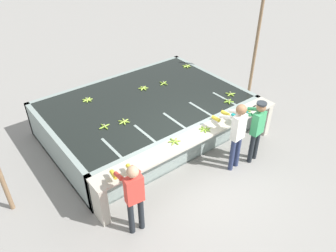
% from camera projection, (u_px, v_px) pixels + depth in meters
% --- Properties ---
extents(ground_plane, '(80.00, 80.00, 0.00)m').
position_uv_depth(ground_plane, '(200.00, 173.00, 7.42)').
color(ground_plane, gray).
rests_on(ground_plane, ground).
extents(wash_tank, '(4.95, 3.44, 0.93)m').
position_uv_depth(wash_tank, '(145.00, 116.00, 8.56)').
color(wash_tank, gray).
rests_on(wash_tank, ground).
extents(work_ledge, '(4.95, 0.45, 0.93)m').
position_uv_depth(work_ledge, '(195.00, 145.00, 7.19)').
color(work_ledge, '#B7B2A3').
rests_on(work_ledge, ground).
extents(worker_0, '(0.46, 0.73, 1.55)m').
position_uv_depth(worker_0, '(134.00, 193.00, 5.66)').
color(worker_0, '#1E2328').
rests_on(worker_0, ground).
extents(worker_1, '(0.44, 0.73, 1.68)m').
position_uv_depth(worker_1, '(237.00, 131.00, 7.05)').
color(worker_1, navy).
rests_on(worker_1, ground).
extents(worker_2, '(0.46, 0.73, 1.57)m').
position_uv_depth(worker_2, '(256.00, 126.00, 7.30)').
color(worker_2, '#1E2328').
rests_on(worker_2, ground).
extents(banana_bunch_floating_0, '(0.26, 0.28, 0.08)m').
position_uv_depth(banana_bunch_floating_0, '(143.00, 88.00, 8.79)').
color(banana_bunch_floating_0, '#9EC642').
rests_on(banana_bunch_floating_0, wash_tank).
extents(banana_bunch_floating_1, '(0.28, 0.26, 0.08)m').
position_uv_depth(banana_bunch_floating_1, '(229.00, 101.00, 8.21)').
color(banana_bunch_floating_1, '#7FAD33').
rests_on(banana_bunch_floating_1, wash_tank).
extents(banana_bunch_floating_2, '(0.28, 0.28, 0.08)m').
position_uv_depth(banana_bunch_floating_2, '(104.00, 126.00, 7.29)').
color(banana_bunch_floating_2, '#8CB738').
rests_on(banana_bunch_floating_2, wash_tank).
extents(banana_bunch_floating_3, '(0.28, 0.28, 0.08)m').
position_uv_depth(banana_bunch_floating_3, '(87.00, 100.00, 8.27)').
color(banana_bunch_floating_3, '#9EC642').
rests_on(banana_bunch_floating_3, wash_tank).
extents(banana_bunch_floating_4, '(0.28, 0.27, 0.08)m').
position_uv_depth(banana_bunch_floating_4, '(187.00, 66.00, 9.97)').
color(banana_bunch_floating_4, '#9EC642').
rests_on(banana_bunch_floating_4, wash_tank).
extents(banana_bunch_floating_5, '(0.28, 0.28, 0.08)m').
position_uv_depth(banana_bunch_floating_5, '(163.00, 83.00, 9.02)').
color(banana_bunch_floating_5, '#8CB738').
rests_on(banana_bunch_floating_5, wash_tank).
extents(banana_bunch_floating_6, '(0.28, 0.27, 0.08)m').
position_uv_depth(banana_bunch_floating_6, '(230.00, 94.00, 8.52)').
color(banana_bunch_floating_6, '#93BC3D').
rests_on(banana_bunch_floating_6, wash_tank).
extents(banana_bunch_floating_7, '(0.28, 0.28, 0.08)m').
position_uv_depth(banana_bunch_floating_7, '(124.00, 122.00, 7.46)').
color(banana_bunch_floating_7, '#93BC3D').
rests_on(banana_bunch_floating_7, wash_tank).
extents(banana_bunch_ledge_0, '(0.28, 0.28, 0.08)m').
position_uv_depth(banana_bunch_ledge_0, '(246.00, 110.00, 7.86)').
color(banana_bunch_ledge_0, '#75A333').
rests_on(banana_bunch_ledge_0, work_ledge).
extents(banana_bunch_ledge_1, '(0.28, 0.28, 0.08)m').
position_uv_depth(banana_bunch_ledge_1, '(205.00, 129.00, 7.20)').
color(banana_bunch_ledge_1, '#7FAD33').
rests_on(banana_bunch_ledge_1, work_ledge).
extents(banana_bunch_ledge_2, '(0.26, 0.28, 0.08)m').
position_uv_depth(banana_bunch_ledge_2, '(174.00, 141.00, 6.83)').
color(banana_bunch_ledge_2, '#7FAD33').
rests_on(banana_bunch_ledge_2, work_ledge).
extents(knife_0, '(0.35, 0.06, 0.02)m').
position_uv_depth(knife_0, '(256.00, 105.00, 8.07)').
color(knife_0, silver).
rests_on(knife_0, work_ledge).
extents(support_post_right, '(0.09, 0.09, 3.20)m').
position_uv_depth(support_post_right, '(255.00, 50.00, 9.33)').
color(support_post_right, '#846647').
rests_on(support_post_right, ground).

